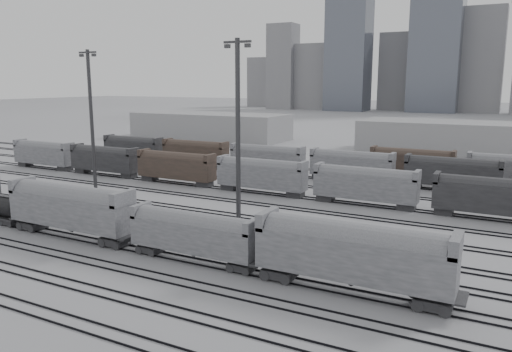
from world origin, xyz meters
The scene contains 13 objects.
ground centered at (0.00, 0.00, 0.00)m, with size 900.00×900.00×0.00m, color #B8B8BD.
tracks centered at (0.00, 17.50, 0.08)m, with size 220.00×71.50×0.16m.
hopper_car_a centered at (-17.74, 1.00, 3.73)m, with size 16.90×3.36×6.04m.
hopper_car_b centered at (-0.62, 1.00, 3.09)m, with size 13.98×2.78×5.00m.
hopper_car_c centered at (15.59, 1.00, 3.73)m, with size 16.89×3.36×6.04m.
light_mast_b centered at (-35.89, 22.45, 12.16)m, with size 3.67×0.59×22.92m.
light_mast_c centered at (-2.91, 13.94, 12.10)m, with size 3.65×0.58×22.81m.
bg_string_near centered at (8.00, 32.00, 2.80)m, with size 151.00×3.00×5.60m.
bg_string_mid centered at (18.00, 48.00, 2.80)m, with size 151.00×3.00×5.60m.
warehouse_left centered at (-60.00, 95.00, 4.00)m, with size 50.00×18.00×8.00m, color gray.
warehouse_mid centered at (10.00, 95.00, 4.00)m, with size 40.00×18.00×8.00m, color gray.
skyline centered at (10.84, 280.00, 34.73)m, with size 316.00×22.40×95.00m.
crane_left centered at (-28.74, 305.00, 57.39)m, with size 42.00×1.80×100.00m.
Camera 1 is at (27.15, -38.17, 17.74)m, focal length 35.00 mm.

